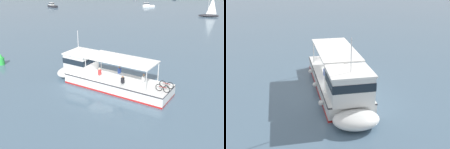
% 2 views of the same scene
% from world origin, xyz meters
% --- Properties ---
extents(ground_plane, '(400.00, 400.00, 0.00)m').
position_xyz_m(ground_plane, '(0.00, 0.00, 0.00)').
color(ground_plane, slate).
extents(ferry_main, '(12.59, 8.94, 5.32)m').
position_xyz_m(ferry_main, '(0.32, -0.13, 1.02)').
color(ferry_main, white).
rests_on(ferry_main, ground).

